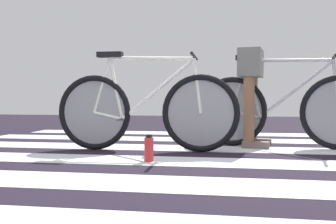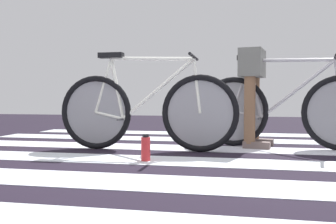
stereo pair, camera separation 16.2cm
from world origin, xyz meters
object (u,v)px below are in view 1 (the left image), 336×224
at_px(bicycle_2_of_2, 283,109).
at_px(water_bottle, 149,149).
at_px(cyclist_2_of_2, 251,84).
at_px(bicycle_1_of_2, 146,110).

relative_size(bicycle_2_of_2, water_bottle, 7.99).
bearing_deg(cyclist_2_of_2, water_bottle, -118.32).
distance_m(bicycle_1_of_2, water_bottle, 0.67).
xyz_separation_m(bicycle_1_of_2, cyclist_2_of_2, (0.99, 0.47, 0.25)).
bearing_deg(bicycle_1_of_2, water_bottle, -75.30).
bearing_deg(bicycle_1_of_2, bicycle_2_of_2, 18.02).
distance_m(bicycle_2_of_2, cyclist_2_of_2, 0.40).
xyz_separation_m(bicycle_1_of_2, water_bottle, (0.15, -0.59, -0.28)).
bearing_deg(water_bottle, bicycle_2_of_2, 41.29).
xyz_separation_m(bicycle_1_of_2, bicycle_2_of_2, (1.30, 0.42, 0.00)).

